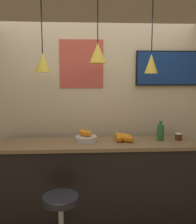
% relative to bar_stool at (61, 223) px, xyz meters
% --- Properties ---
extents(back_wall, '(8.00, 0.06, 2.90)m').
position_rel_bar_stool_xyz_m(back_wall, '(0.39, 0.94, 1.01)').
color(back_wall, beige).
rests_on(back_wall, ground_plane).
extents(service_counter, '(2.27, 0.56, 1.10)m').
position_rel_bar_stool_xyz_m(service_counter, '(0.39, 0.55, 0.11)').
color(service_counter, black).
rests_on(service_counter, ground_plane).
extents(bar_stool, '(0.45, 0.45, 0.72)m').
position_rel_bar_stool_xyz_m(bar_stool, '(0.00, 0.00, 0.00)').
color(bar_stool, '#B7B7BC').
rests_on(bar_stool, ground_plane).
extents(fruit_bowl, '(0.25, 0.25, 0.14)m').
position_rel_bar_stool_xyz_m(fruit_bowl, '(0.25, 0.58, 0.71)').
color(fruit_bowl, beige).
rests_on(fruit_bowl, service_counter).
extents(orange_pile, '(0.20, 0.24, 0.09)m').
position_rel_bar_stool_xyz_m(orange_pile, '(0.69, 0.58, 0.69)').
color(orange_pile, orange).
rests_on(orange_pile, service_counter).
extents(juice_bottle, '(0.08, 0.08, 0.23)m').
position_rel_bar_stool_xyz_m(juice_bottle, '(1.13, 0.58, 0.75)').
color(juice_bottle, '#286B33').
rests_on(juice_bottle, service_counter).
extents(spread_jar, '(0.08, 0.08, 0.08)m').
position_rel_bar_stool_xyz_m(spread_jar, '(1.35, 0.58, 0.70)').
color(spread_jar, '#562D19').
rests_on(spread_jar, service_counter).
extents(pendant_lamp_left, '(0.18, 0.18, 0.91)m').
position_rel_bar_stool_xyz_m(pendant_lamp_left, '(-0.22, 0.60, 1.56)').
color(pendant_lamp_left, black).
extents(pendant_lamp_middle, '(0.19, 0.19, 0.81)m').
position_rel_bar_stool_xyz_m(pendant_lamp_middle, '(0.39, 0.60, 1.67)').
color(pendant_lamp_middle, black).
extents(pendant_lamp_right, '(0.15, 0.15, 0.92)m').
position_rel_bar_stool_xyz_m(pendant_lamp_right, '(1.00, 0.60, 1.56)').
color(pendant_lamp_right, black).
extents(mounted_tv, '(0.83, 0.04, 0.43)m').
position_rel_bar_stool_xyz_m(mounted_tv, '(1.30, 0.88, 1.51)').
color(mounted_tv, black).
extents(wall_poster, '(0.54, 0.01, 0.59)m').
position_rel_bar_stool_xyz_m(wall_poster, '(0.20, 0.90, 1.56)').
color(wall_poster, '#C64C3D').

